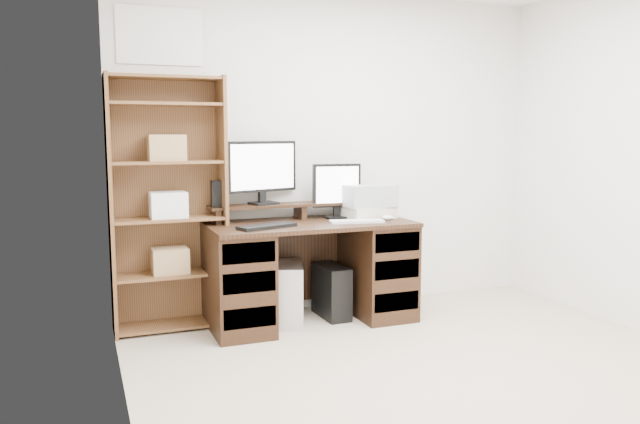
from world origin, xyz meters
TOP-DOWN VIEW (x-y plane):
  - room at (-0.00, 0.00)m, footprint 3.54×4.04m
  - desk at (-0.36, 1.64)m, footprint 1.50×0.70m
  - riser_shelf at (-0.36, 1.85)m, footprint 1.40×0.22m
  - monitor_wide at (-0.65, 1.88)m, footprint 0.58×0.23m
  - monitor_small at (-0.09, 1.77)m, footprint 0.38×0.15m
  - speaker at (-1.00, 1.84)m, footprint 0.08×0.08m
  - keyboard_black at (-0.73, 1.48)m, footprint 0.44×0.27m
  - keyboard_white at (-0.05, 1.49)m, footprint 0.41×0.19m
  - mouse at (0.23, 1.53)m, footprint 0.10×0.07m
  - printer at (0.14, 1.70)m, footprint 0.39×0.31m
  - basket at (0.14, 1.70)m, footprint 0.40×0.30m
  - tower_silver at (-0.52, 1.66)m, footprint 0.32×0.49m
  - tower_black at (-0.17, 1.69)m, footprint 0.18×0.40m
  - bookshelf at (-1.35, 1.86)m, footprint 0.80×0.30m

SIDE VIEW (x-z plane):
  - tower_black at x=-0.17m, z-range 0.00..0.40m
  - tower_silver at x=-0.52m, z-range 0.00..0.45m
  - desk at x=-0.36m, z-range 0.01..0.76m
  - keyboard_white at x=-0.05m, z-range 0.75..0.77m
  - keyboard_black at x=-0.73m, z-range 0.75..0.77m
  - mouse at x=0.23m, z-range 0.75..0.79m
  - printer at x=0.14m, z-range 0.75..0.84m
  - riser_shelf at x=-0.36m, z-range 0.78..0.90m
  - bookshelf at x=-1.35m, z-range 0.02..1.82m
  - basket at x=0.14m, z-range 0.84..1.01m
  - speaker at x=-1.00m, z-range 0.87..1.06m
  - monitor_small at x=-0.09m, z-range 0.77..1.19m
  - monitor_wide at x=-0.65m, z-range 0.90..1.37m
  - room at x=0.00m, z-range -0.02..2.52m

